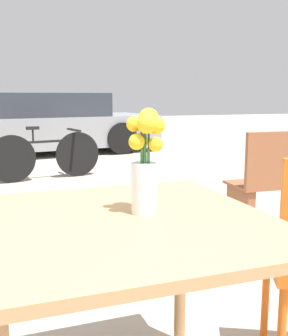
{
  "coord_description": "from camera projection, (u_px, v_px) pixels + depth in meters",
  "views": [
    {
      "loc": [
        -0.37,
        -1.17,
        1.1
      ],
      "look_at": [
        0.08,
        0.03,
        0.88
      ],
      "focal_mm": 45.0,
      "sensor_mm": 36.0,
      "label": 1
    }
  ],
  "objects": [
    {
      "name": "bicycle",
      "position": [
        46.0,
        155.0,
        5.54
      ],
      "size": [
        1.48,
        0.44,
        0.71
      ],
      "color": "black",
      "rests_on": "ground_plane"
    },
    {
      "name": "parked_car",
      "position": [
        36.0,
        125.0,
        7.98
      ],
      "size": [
        4.7,
        2.25,
        1.14
      ],
      "color": "gray",
      "rests_on": "ground_plane"
    },
    {
      "name": "flower_vase",
      "position": [
        145.0,
        165.0,
        1.3
      ],
      "size": [
        0.12,
        0.12,
        0.33
      ],
      "color": "silver",
      "rests_on": "table_front"
    },
    {
      "name": "table_front",
      "position": [
        124.0,
        249.0,
        1.29
      ],
      "size": [
        0.88,
        0.91,
        0.73
      ],
      "color": "tan",
      "rests_on": "ground_plane"
    }
  ]
}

